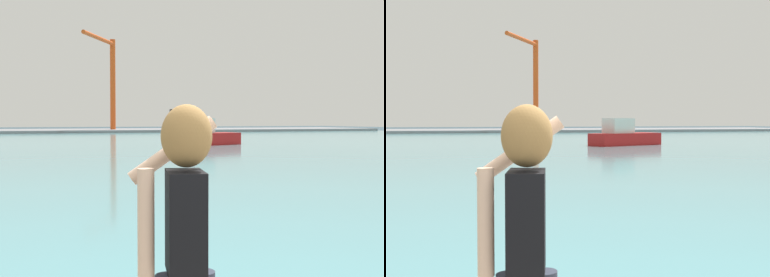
{
  "view_description": "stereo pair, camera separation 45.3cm",
  "coord_description": "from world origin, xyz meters",
  "views": [
    {
      "loc": [
        -1.68,
        -2.1,
        2.16
      ],
      "look_at": [
        0.3,
        3.37,
        1.95
      ],
      "focal_mm": 46.51,
      "sensor_mm": 36.0,
      "label": 1
    },
    {
      "loc": [
        -1.25,
        -2.24,
        2.16
      ],
      "look_at": [
        0.3,
        3.37,
        1.95
      ],
      "focal_mm": 46.51,
      "sensor_mm": 36.0,
      "label": 2
    }
  ],
  "objects": [
    {
      "name": "person_photographer",
      "position": [
        -0.81,
        0.43,
        1.57
      ],
      "size": [
        0.53,
        0.57,
        1.74
      ],
      "rotation": [
        0.0,
        0.0,
        1.35
      ],
      "color": "#2D3342",
      "rests_on": "quay_promenade"
    },
    {
      "name": "port_crane",
      "position": [
        15.05,
        88.31,
        10.85
      ],
      "size": [
        7.61,
        11.68,
        16.65
      ],
      "color": "#D84C19",
      "rests_on": "far_shore_dock"
    },
    {
      "name": "ground_plane",
      "position": [
        0.0,
        50.0,
        0.0
      ],
      "size": [
        220.0,
        220.0,
        0.0
      ],
      "primitive_type": "plane",
      "color": "#334751"
    },
    {
      "name": "far_shore_dock",
      "position": [
        0.0,
        92.0,
        0.23
      ],
      "size": [
        140.0,
        20.0,
        0.46
      ],
      "primitive_type": "cube",
      "color": "gray",
      "rests_on": "ground_plane"
    },
    {
      "name": "boat_moored",
      "position": [
        13.86,
        37.72,
        0.82
      ],
      "size": [
        6.85,
        4.46,
        2.31
      ],
      "rotation": [
        0.0,
        0.0,
        0.37
      ],
      "color": "#B21919",
      "rests_on": "harbor_water"
    },
    {
      "name": "harbor_water",
      "position": [
        0.0,
        52.0,
        0.01
      ],
      "size": [
        140.0,
        100.0,
        0.02
      ],
      "primitive_type": "cube",
      "color": "#599EA8",
      "rests_on": "ground_plane"
    }
  ]
}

